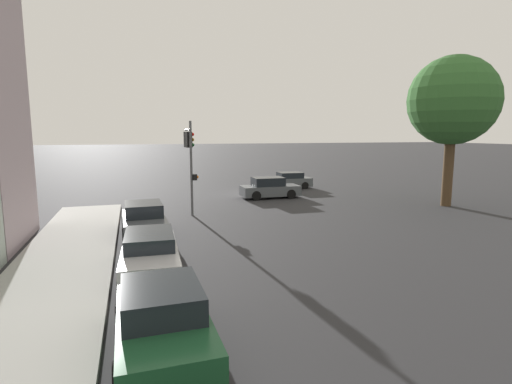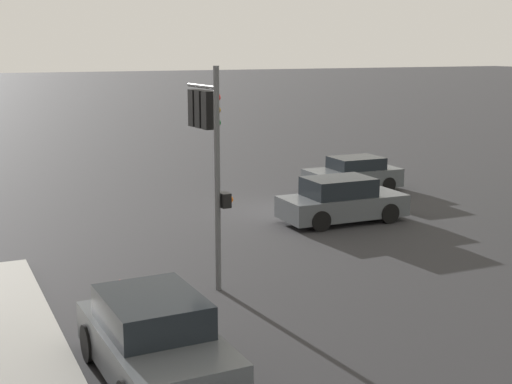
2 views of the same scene
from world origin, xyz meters
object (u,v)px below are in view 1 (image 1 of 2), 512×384
(parked_car_1, at_px, (150,255))
(parked_car_2, at_px, (163,322))
(traffic_signal, at_px, (190,148))
(parked_car_0, at_px, (144,220))
(crossing_car_0, at_px, (289,181))
(street_tree, at_px, (453,101))
(crossing_car_1, at_px, (270,188))
(fire_hydrant, at_px, (145,213))

(parked_car_1, relative_size, parked_car_2, 1.13)
(parked_car_1, xyz_separation_m, parked_car_2, (-0.04, 5.09, 0.02))
(traffic_signal, height_order, parked_car_0, traffic_signal)
(traffic_signal, distance_m, parked_car_0, 6.14)
(traffic_signal, xyz_separation_m, crossing_car_0, (-9.58, -8.46, -3.17))
(parked_car_2, bearing_deg, parked_car_1, 179.55)
(parked_car_1, height_order, parked_car_2, parked_car_2)
(traffic_signal, relative_size, crossing_car_0, 1.38)
(street_tree, distance_m, crossing_car_1, 13.28)
(crossing_car_1, height_order, parked_car_1, crossing_car_1)
(street_tree, distance_m, fire_hydrant, 19.93)
(parked_car_0, xyz_separation_m, parked_car_1, (-0.02, 5.40, -0.03))
(crossing_car_0, distance_m, crossing_car_1, 5.46)
(traffic_signal, height_order, crossing_car_0, traffic_signal)
(street_tree, bearing_deg, traffic_signal, -8.33)
(traffic_signal, bearing_deg, crossing_car_0, 38.17)
(parked_car_2, bearing_deg, crossing_car_0, 151.39)
(street_tree, relative_size, crossing_car_1, 2.23)
(street_tree, bearing_deg, crossing_car_0, -58.33)
(crossing_car_1, height_order, parked_car_2, crossing_car_1)
(street_tree, bearing_deg, parked_car_2, 33.55)
(parked_car_1, bearing_deg, crossing_car_0, 148.30)
(crossing_car_1, bearing_deg, crossing_car_0, 54.01)
(fire_hydrant, bearing_deg, crossing_car_0, -140.68)
(street_tree, height_order, parked_car_2, street_tree)
(parked_car_0, bearing_deg, traffic_signal, 146.54)
(crossing_car_1, distance_m, parked_car_1, 16.66)
(street_tree, height_order, fire_hydrant, street_tree)
(street_tree, relative_size, fire_hydrant, 10.35)
(fire_hydrant, bearing_deg, street_tree, 177.53)
(street_tree, relative_size, parked_car_1, 2.07)
(traffic_signal, distance_m, crossing_car_1, 8.14)
(traffic_signal, distance_m, parked_car_2, 15.55)
(parked_car_0, distance_m, parked_car_2, 10.49)
(crossing_car_0, height_order, parked_car_0, parked_car_0)
(street_tree, distance_m, parked_car_1, 21.33)
(crossing_car_1, height_order, fire_hydrant, crossing_car_1)
(traffic_signal, relative_size, fire_hydrant, 5.84)
(parked_car_0, distance_m, parked_car_1, 5.40)
(traffic_signal, relative_size, crossing_car_1, 1.26)
(parked_car_2, xyz_separation_m, fire_hydrant, (-0.07, -13.41, -0.21))
(crossing_car_0, distance_m, parked_car_0, 17.91)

